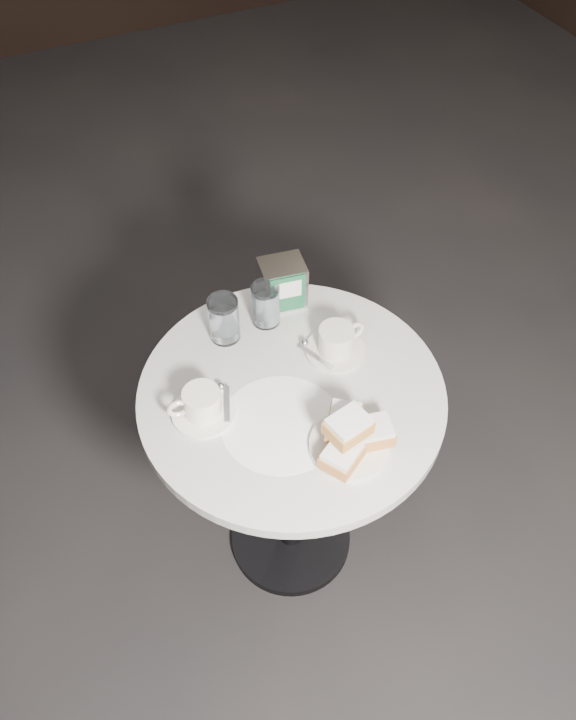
# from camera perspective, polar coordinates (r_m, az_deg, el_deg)

# --- Properties ---
(ground) EXTENTS (7.00, 7.00, 0.00)m
(ground) POSITION_cam_1_polar(r_m,az_deg,el_deg) (2.22, 0.22, -14.37)
(ground) COLOR black
(ground) RESTS_ON ground
(cafe_table) EXTENTS (0.70, 0.70, 0.74)m
(cafe_table) POSITION_cam_1_polar(r_m,az_deg,el_deg) (1.75, 0.28, -6.48)
(cafe_table) COLOR black
(cafe_table) RESTS_ON ground
(sugar_spill) EXTENTS (0.29, 0.29, 0.00)m
(sugar_spill) POSITION_cam_1_polar(r_m,az_deg,el_deg) (1.53, -0.59, -5.15)
(sugar_spill) COLOR white
(sugar_spill) RESTS_ON cafe_table
(beignet_plate) EXTENTS (0.21, 0.21, 0.11)m
(beignet_plate) POSITION_cam_1_polar(r_m,az_deg,el_deg) (1.47, 5.16, -6.26)
(beignet_plate) COLOR silver
(beignet_plate) RESTS_ON cafe_table
(coffee_cup_left) EXTENTS (0.16, 0.15, 0.07)m
(coffee_cup_left) POSITION_cam_1_polar(r_m,az_deg,el_deg) (1.53, -7.02, -3.65)
(coffee_cup_left) COLOR white
(coffee_cup_left) RESTS_ON cafe_table
(coffee_cup_right) EXTENTS (0.16, 0.16, 0.07)m
(coffee_cup_right) POSITION_cam_1_polar(r_m,az_deg,el_deg) (1.64, 3.95, 1.46)
(coffee_cup_right) COLOR beige
(coffee_cup_right) RESTS_ON cafe_table
(water_glass_left) EXTENTS (0.08, 0.08, 0.12)m
(water_glass_left) POSITION_cam_1_polar(r_m,az_deg,el_deg) (1.66, -5.23, 3.30)
(water_glass_left) COLOR white
(water_glass_left) RESTS_ON cafe_table
(water_glass_right) EXTENTS (0.09, 0.09, 0.11)m
(water_glass_right) POSITION_cam_1_polar(r_m,az_deg,el_deg) (1.69, -1.83, 4.50)
(water_glass_right) COLOR white
(water_glass_right) RESTS_ON cafe_table
(napkin_dispenser) EXTENTS (0.12, 0.10, 0.13)m
(napkin_dispenser) POSITION_cam_1_polar(r_m,az_deg,el_deg) (1.73, -0.45, 6.22)
(napkin_dispenser) COLOR white
(napkin_dispenser) RESTS_ON cafe_table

